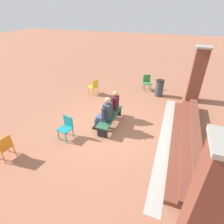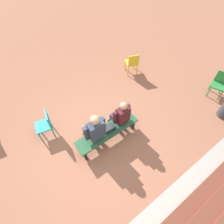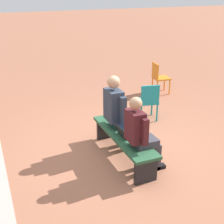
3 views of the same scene
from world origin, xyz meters
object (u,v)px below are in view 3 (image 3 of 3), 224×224
object	(u,v)px
person_adult	(119,111)
plastic_chair_near_bench_right	(159,76)
plastic_chair_mid_courtyard	(148,100)
bench	(124,139)
laptop	(125,133)
person_student	(141,132)

from	to	relation	value
person_adult	plastic_chair_near_bench_right	world-z (taller)	person_adult
plastic_chair_mid_courtyard	person_adult	bearing A→B (deg)	129.19
plastic_chair_near_bench_right	plastic_chair_mid_courtyard	size ratio (longest dim) A/B	1.00
bench	laptop	world-z (taller)	laptop
plastic_chair_mid_courtyard	laptop	bearing A→B (deg)	137.97
person_student	plastic_chair_near_bench_right	distance (m)	3.96
bench	person_student	distance (m)	0.59
person_adult	plastic_chair_near_bench_right	size ratio (longest dim) A/B	1.66
plastic_chair_mid_courtyard	person_student	bearing A→B (deg)	147.22
person_student	plastic_chair_near_bench_right	bearing A→B (deg)	-35.17
plastic_chair_near_bench_right	plastic_chair_mid_courtyard	bearing A→B (deg)	142.29
bench	plastic_chair_near_bench_right	world-z (taller)	plastic_chair_near_bench_right
person_student	person_adult	bearing A→B (deg)	-0.45
laptop	plastic_chair_near_bench_right	bearing A→B (deg)	-39.78
bench	person_student	world-z (taller)	person_student
plastic_chair_near_bench_right	person_adult	bearing A→B (deg)	136.74
person_student	bench	bearing A→B (deg)	7.61
person_student	person_adult	world-z (taller)	person_adult
plastic_chair_near_bench_right	plastic_chair_mid_courtyard	world-z (taller)	same
bench	plastic_chair_mid_courtyard	bearing A→B (deg)	-43.38
bench	laptop	bearing A→B (deg)	170.65
person_student	plastic_chair_near_bench_right	world-z (taller)	person_student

